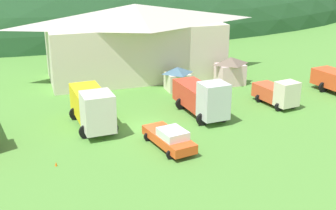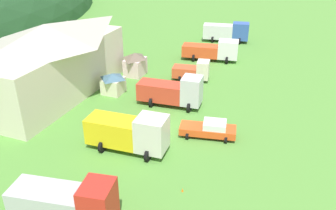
{
  "view_description": "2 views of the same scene",
  "coord_description": "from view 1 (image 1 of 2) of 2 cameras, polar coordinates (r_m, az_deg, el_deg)",
  "views": [
    {
      "loc": [
        -9.07,
        -32.99,
        14.23
      ],
      "look_at": [
        2.66,
        1.7,
        1.16
      ],
      "focal_mm": 46.63,
      "sensor_mm": 36.0,
      "label": 1
    },
    {
      "loc": [
        -27.86,
        -11.39,
        18.07
      ],
      "look_at": [
        2.88,
        0.63,
        1.43
      ],
      "focal_mm": 37.85,
      "sensor_mm": 36.0,
      "label": 2
    }
  ],
  "objects": [
    {
      "name": "service_pickup_orange",
      "position": [
        32.99,
        0.2,
        -4.32
      ],
      "size": [
        2.97,
        5.59,
        1.66
      ],
      "rotation": [
        0.0,
        0.0,
        -1.39
      ],
      "color": "#E94F1F",
      "rests_on": "ground"
    },
    {
      "name": "flatbed_truck_yellow",
      "position": [
        36.94,
        -9.87,
        -0.17
      ],
      "size": [
        3.44,
        7.44,
        3.63
      ],
      "rotation": [
        0.0,
        0.0,
        -1.52
      ],
      "color": "silver",
      "rests_on": "ground"
    },
    {
      "name": "forested_hill_backdrop",
      "position": [
        94.84,
        -13.21,
        10.52
      ],
      "size": [
        136.15,
        60.0,
        37.98
      ],
      "primitive_type": "ellipsoid",
      "color": "#234C28",
      "rests_on": "ground"
    },
    {
      "name": "depot_building",
      "position": [
        51.07,
        -4.28,
        8.46
      ],
      "size": [
        21.28,
        9.34,
        8.48
      ],
      "color": "beige",
      "rests_on": "ground"
    },
    {
      "name": "play_shed_cream",
      "position": [
        46.51,
        1.24,
        3.52
      ],
      "size": [
        2.54,
        2.48,
        2.54
      ],
      "color": "beige",
      "rests_on": "ground"
    },
    {
      "name": "ground_plane",
      "position": [
        37.05,
        -3.06,
        -2.96
      ],
      "size": [
        200.0,
        200.0,
        0.0
      ],
      "primitive_type": "plane",
      "color": "#518C38"
    },
    {
      "name": "tow_truck_silver",
      "position": [
        39.13,
        4.49,
        1.02
      ],
      "size": [
        3.41,
        7.3,
        3.65
      ],
      "rotation": [
        0.0,
        0.0,
        -1.49
      ],
      "color": "silver",
      "rests_on": "ground"
    },
    {
      "name": "light_truck_cream",
      "position": [
        43.04,
        14.15,
        1.54
      ],
      "size": [
        2.92,
        4.98,
        2.69
      ],
      "rotation": [
        0.0,
        0.0,
        -1.41
      ],
      "color": "beige",
      "rests_on": "ground"
    },
    {
      "name": "play_shed_pink",
      "position": [
        48.97,
        8.14,
        4.51
      ],
      "size": [
        3.15,
        2.5,
        3.12
      ],
      "color": "beige",
      "rests_on": "ground"
    },
    {
      "name": "traffic_cone_near_pickup",
      "position": [
        31.68,
        -14.4,
        -7.72
      ],
      "size": [
        0.36,
        0.36,
        0.62
      ],
      "primitive_type": "cone",
      "color": "orange",
      "rests_on": "ground"
    }
  ]
}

